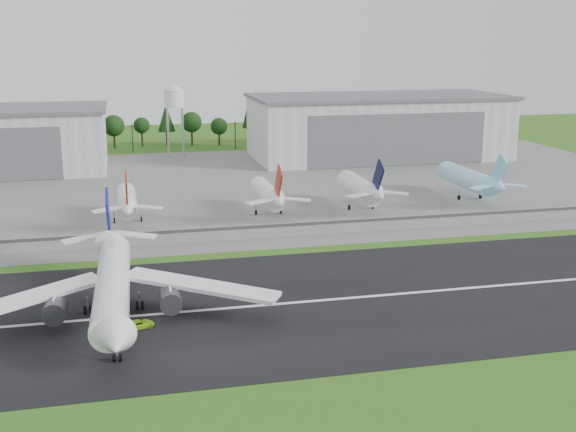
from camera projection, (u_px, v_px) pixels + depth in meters
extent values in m
plane|color=#2F5714|center=(293.00, 325.00, 122.81)|extent=(600.00, 600.00, 0.00)
cube|color=black|center=(280.00, 304.00, 132.25)|extent=(320.00, 60.00, 0.10)
cube|color=white|center=(280.00, 304.00, 132.24)|extent=(220.00, 1.00, 0.02)
cube|color=slate|center=(208.00, 187.00, 236.23)|extent=(320.00, 150.00, 0.10)
cube|color=gray|center=(240.00, 232.00, 174.38)|extent=(240.00, 0.50, 3.50)
cube|color=#38383A|center=(240.00, 228.00, 173.80)|extent=(240.00, 0.12, 0.70)
cube|color=silver|center=(378.00, 128.00, 292.41)|extent=(100.00, 45.00, 24.00)
cube|color=#595B60|center=(379.00, 96.00, 289.38)|extent=(102.00, 47.00, 1.20)
cube|color=#595B60|center=(398.00, 140.00, 271.46)|extent=(70.00, 0.30, 19.68)
cylinder|color=#99999E|center=(168.00, 133.00, 290.68)|extent=(0.50, 0.50, 20.00)
cylinder|color=#99999E|center=(182.00, 131.00, 297.68)|extent=(0.50, 0.50, 20.00)
cylinder|color=silver|center=(174.00, 99.00, 290.93)|extent=(8.00, 8.00, 7.00)
cone|color=silver|center=(174.00, 87.00, 289.80)|extent=(8.40, 8.40, 2.40)
cylinder|color=white|center=(113.00, 285.00, 124.25)|extent=(6.80, 44.12, 5.80)
cone|color=white|center=(116.00, 342.00, 100.75)|extent=(5.94, 6.13, 5.80)
cone|color=white|center=(110.00, 238.00, 148.87)|extent=(5.71, 9.12, 5.51)
cube|color=navy|center=(108.00, 213.00, 147.13)|extent=(0.72, 9.55, 11.13)
cube|color=white|center=(201.00, 285.00, 126.19)|extent=(27.09, 18.49, 2.65)
cylinder|color=#333338|center=(171.00, 300.00, 123.83)|extent=(3.92, 5.59, 3.80)
cube|color=white|center=(134.00, 235.00, 149.51)|extent=(9.55, 6.00, 0.98)
cube|color=white|center=(20.00, 301.00, 118.94)|extent=(27.47, 17.48, 2.65)
cylinder|color=#333338|center=(55.00, 310.00, 119.24)|extent=(3.92, 5.59, 3.80)
cube|color=white|center=(84.00, 238.00, 147.10)|extent=(9.54, 5.65, 0.98)
cube|color=#99999E|center=(115.00, 317.00, 121.57)|extent=(10.68, 30.22, 3.20)
cylinder|color=black|center=(88.00, 310.00, 127.27)|extent=(0.43, 1.51, 1.50)
imported|color=#8AC717|center=(139.00, 324.00, 120.91)|extent=(5.87, 4.20, 1.49)
cylinder|color=white|center=(127.00, 200.00, 191.33)|extent=(5.07, 24.00, 5.07)
cone|color=white|center=(128.00, 210.00, 176.44)|extent=(4.82, 7.00, 4.82)
cube|color=#A51A0C|center=(127.00, 190.00, 175.76)|extent=(0.45, 8.59, 10.02)
cylinder|color=#99999E|center=(114.00, 218.00, 189.64)|extent=(0.32, 0.32, 3.00)
cylinder|color=#99999E|center=(141.00, 216.00, 191.18)|extent=(0.32, 0.32, 3.00)
cylinder|color=black|center=(114.00, 220.00, 189.81)|extent=(0.40, 1.40, 1.40)
cylinder|color=white|center=(267.00, 193.00, 199.67)|extent=(5.21, 24.00, 5.21)
cone|color=white|center=(279.00, 202.00, 184.78)|extent=(4.95, 7.00, 4.95)
cube|color=#A5160C|center=(278.00, 183.00, 184.09)|extent=(0.45, 8.59, 10.02)
cylinder|color=#99999E|center=(256.00, 210.00, 198.00)|extent=(0.32, 0.32, 3.00)
cylinder|color=#99999E|center=(281.00, 209.00, 199.54)|extent=(0.32, 0.32, 3.00)
cylinder|color=black|center=(256.00, 213.00, 198.16)|extent=(0.40, 1.40, 1.40)
cylinder|color=silver|center=(359.00, 188.00, 205.50)|extent=(5.97, 24.00, 5.97)
cone|color=silver|center=(378.00, 195.00, 190.60)|extent=(5.67, 7.00, 5.67)
cube|color=black|center=(378.00, 177.00, 189.92)|extent=(0.45, 8.59, 10.02)
cylinder|color=#99999E|center=(349.00, 205.00, 203.91)|extent=(0.32, 0.32, 3.00)
cylinder|color=#99999E|center=(373.00, 204.00, 205.46)|extent=(0.32, 0.32, 3.00)
cylinder|color=black|center=(349.00, 208.00, 204.08)|extent=(0.40, 1.40, 1.40)
cylinder|color=#93DAFF|center=(468.00, 179.00, 218.19)|extent=(6.03, 30.00, 6.03)
cone|color=#93DAFF|center=(499.00, 188.00, 200.46)|extent=(5.73, 7.00, 5.73)
cube|color=#76CAF1|center=(499.00, 170.00, 199.78)|extent=(0.45, 8.59, 10.02)
cylinder|color=#99999E|center=(459.00, 195.00, 216.62)|extent=(0.32, 0.32, 3.00)
cylinder|color=#99999E|center=(480.00, 194.00, 218.16)|extent=(0.32, 0.32, 3.00)
cylinder|color=black|center=(459.00, 198.00, 216.79)|extent=(0.40, 1.40, 1.40)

